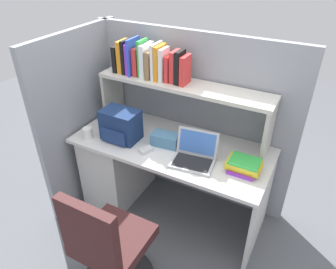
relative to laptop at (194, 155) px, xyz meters
The scene contains 13 objects.
ground_plane 0.83m from the laptop, 155.77° to the left, with size 8.00×8.00×0.00m, color #595B60.
desk 0.76m from the laptop, 169.90° to the left, with size 1.60×0.70×0.73m.
cubicle_partition_rear 0.56m from the laptop, 117.28° to the left, with size 1.84×0.05×1.55m, color gray.
cubicle_partition_left 1.11m from the laptop, behind, with size 0.05×1.06×1.55m, color gray.
overhead_hutch 0.51m from the laptop, 129.02° to the left, with size 1.44×0.28×0.45m.
reference_books_on_shelf 0.83m from the laptop, 150.48° to the left, with size 0.66×0.18×0.30m.
laptop is the anchor object (origin of this frame).
backpack 0.66m from the laptop, behind, with size 0.30×0.22×0.25m.
computer_mouse 0.39m from the laptop, 169.65° to the right, with size 0.06×0.10×0.03m, color silver.
paper_cup 0.92m from the laptop, behind, with size 0.08×0.08×0.09m, color white.
tissue_box 0.30m from the laptop, 163.12° to the left, with size 0.22×0.12×0.10m, color teal.
desk_book_stack 0.36m from the laptop, ahead, with size 0.24×0.18×0.10m.
office_chair 0.88m from the laptop, 108.69° to the right, with size 0.52×0.52×0.93m.
Camera 1 is at (0.97, -1.87, 2.15)m, focal length 33.70 mm.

